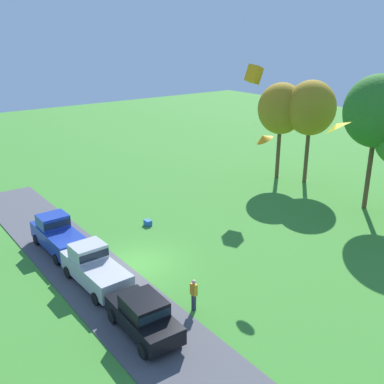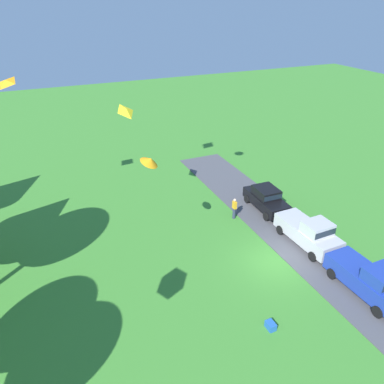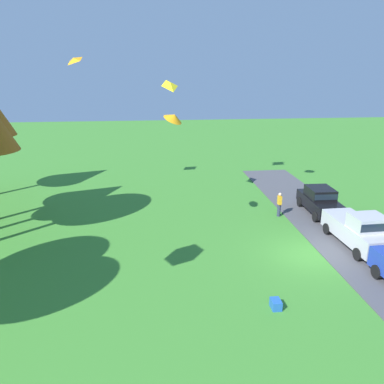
{
  "view_description": "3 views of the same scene",
  "coord_description": "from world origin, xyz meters",
  "px_view_note": "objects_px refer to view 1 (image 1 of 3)",
  "views": [
    {
      "loc": [
        21.13,
        -11.96,
        13.21
      ],
      "look_at": [
        0.6,
        3.47,
        3.96
      ],
      "focal_mm": 42.0,
      "sensor_mm": 36.0,
      "label": 1
    },
    {
      "loc": [
        -15.5,
        12.63,
        15.39
      ],
      "look_at": [
        2.2,
        4.81,
        5.15
      ],
      "focal_mm": 35.0,
      "sensor_mm": 36.0,
      "label": 2
    },
    {
      "loc": [
        -17.6,
        8.35,
        9.64
      ],
      "look_at": [
        0.22,
        6.35,
        3.82
      ],
      "focal_mm": 35.0,
      "sensor_mm": 36.0,
      "label": 3
    }
  ],
  "objects_px": {
    "car_pickup_by_flagpole": "(94,266)",
    "tree_far_right": "(311,108)",
    "car_sedan_near_entrance": "(144,314)",
    "cooler_box": "(148,223)",
    "kite_diamond_low_drifter": "(336,126)",
    "tree_left_of_center": "(377,112)",
    "kite_box_topmost": "(254,74)",
    "kite_delta_near_flag": "(264,138)",
    "car_pickup_mid_row": "(58,234)",
    "tree_lone_near": "(281,109)",
    "person_watching_sky": "(194,295)"
  },
  "relations": [
    {
      "from": "tree_far_right",
      "to": "cooler_box",
      "type": "height_order",
      "value": "tree_far_right"
    },
    {
      "from": "car_sedan_near_entrance",
      "to": "kite_delta_near_flag",
      "type": "bearing_deg",
      "value": 106.49
    },
    {
      "from": "cooler_box",
      "to": "kite_diamond_low_drifter",
      "type": "height_order",
      "value": "kite_diamond_low_drifter"
    },
    {
      "from": "car_sedan_near_entrance",
      "to": "kite_delta_near_flag",
      "type": "height_order",
      "value": "kite_delta_near_flag"
    },
    {
      "from": "person_watching_sky",
      "to": "tree_left_of_center",
      "type": "bearing_deg",
      "value": 98.57
    },
    {
      "from": "car_pickup_mid_row",
      "to": "person_watching_sky",
      "type": "relative_size",
      "value": 2.94
    },
    {
      "from": "car_pickup_by_flagpole",
      "to": "tree_lone_near",
      "type": "distance_m",
      "value": 24.0
    },
    {
      "from": "tree_lone_near",
      "to": "kite_delta_near_flag",
      "type": "xyz_separation_m",
      "value": [
        9.5,
        -11.95,
        0.71
      ]
    },
    {
      "from": "tree_lone_near",
      "to": "car_sedan_near_entrance",
      "type": "bearing_deg",
      "value": -60.6
    },
    {
      "from": "car_sedan_near_entrance",
      "to": "car_pickup_by_flagpole",
      "type": "bearing_deg",
      "value": 179.15
    },
    {
      "from": "person_watching_sky",
      "to": "kite_delta_near_flag",
      "type": "distance_m",
      "value": 10.19
    },
    {
      "from": "kite_box_topmost",
      "to": "person_watching_sky",
      "type": "bearing_deg",
      "value": -51.6
    },
    {
      "from": "car_pickup_mid_row",
      "to": "kite_delta_near_flag",
      "type": "distance_m",
      "value": 14.15
    },
    {
      "from": "car_sedan_near_entrance",
      "to": "tree_lone_near",
      "type": "relative_size",
      "value": 0.5
    },
    {
      "from": "car_pickup_mid_row",
      "to": "kite_delta_near_flag",
      "type": "height_order",
      "value": "kite_delta_near_flag"
    },
    {
      "from": "kite_box_topmost",
      "to": "cooler_box",
      "type": "bearing_deg",
      "value": -79.5
    },
    {
      "from": "tree_far_right",
      "to": "kite_box_topmost",
      "type": "height_order",
      "value": "kite_box_topmost"
    },
    {
      "from": "tree_far_right",
      "to": "tree_left_of_center",
      "type": "relative_size",
      "value": 0.89
    },
    {
      "from": "tree_far_right",
      "to": "kite_diamond_low_drifter",
      "type": "bearing_deg",
      "value": -47.6
    },
    {
      "from": "tree_lone_near",
      "to": "kite_delta_near_flag",
      "type": "bearing_deg",
      "value": -51.5
    },
    {
      "from": "car_pickup_by_flagpole",
      "to": "tree_far_right",
      "type": "bearing_deg",
      "value": 101.65
    },
    {
      "from": "kite_delta_near_flag",
      "to": "kite_box_topmost",
      "type": "bearing_deg",
      "value": 138.74
    },
    {
      "from": "car_pickup_by_flagpole",
      "to": "tree_far_right",
      "type": "height_order",
      "value": "tree_far_right"
    },
    {
      "from": "tree_left_of_center",
      "to": "cooler_box",
      "type": "xyz_separation_m",
      "value": [
        -7.4,
        -15.44,
        -7.42
      ]
    },
    {
      "from": "kite_box_topmost",
      "to": "tree_lone_near",
      "type": "bearing_deg",
      "value": 88.37
    },
    {
      "from": "car_sedan_near_entrance",
      "to": "cooler_box",
      "type": "distance_m",
      "value": 12.36
    },
    {
      "from": "tree_far_right",
      "to": "tree_left_of_center",
      "type": "height_order",
      "value": "tree_left_of_center"
    },
    {
      "from": "car_pickup_mid_row",
      "to": "kite_diamond_low_drifter",
      "type": "bearing_deg",
      "value": 39.23
    },
    {
      "from": "person_watching_sky",
      "to": "tree_left_of_center",
      "type": "xyz_separation_m",
      "value": [
        -2.87,
        19.08,
        6.74
      ]
    },
    {
      "from": "tree_left_of_center",
      "to": "kite_diamond_low_drifter",
      "type": "xyz_separation_m",
      "value": [
        4.91,
        -11.81,
        1.16
      ]
    },
    {
      "from": "cooler_box",
      "to": "kite_delta_near_flag",
      "type": "bearing_deg",
      "value": 27.1
    },
    {
      "from": "kite_diamond_low_drifter",
      "to": "tree_left_of_center",
      "type": "bearing_deg",
      "value": 112.56
    },
    {
      "from": "car_pickup_by_flagpole",
      "to": "person_watching_sky",
      "type": "relative_size",
      "value": 2.95
    },
    {
      "from": "tree_lone_near",
      "to": "kite_diamond_low_drifter",
      "type": "bearing_deg",
      "value": -39.85
    },
    {
      "from": "kite_delta_near_flag",
      "to": "tree_far_right",
      "type": "bearing_deg",
      "value": 118.47
    },
    {
      "from": "person_watching_sky",
      "to": "kite_box_topmost",
      "type": "height_order",
      "value": "kite_box_topmost"
    },
    {
      "from": "car_pickup_by_flagpole",
      "to": "tree_left_of_center",
      "type": "height_order",
      "value": "tree_left_of_center"
    },
    {
      "from": "tree_left_of_center",
      "to": "kite_delta_near_flag",
      "type": "distance_m",
      "value": 11.69
    },
    {
      "from": "person_watching_sky",
      "to": "kite_box_topmost",
      "type": "distance_m",
      "value": 22.05
    },
    {
      "from": "kite_diamond_low_drifter",
      "to": "kite_delta_near_flag",
      "type": "xyz_separation_m",
      "value": [
        -4.97,
        0.13,
        -1.53
      ]
    },
    {
      "from": "car_pickup_by_flagpole",
      "to": "kite_diamond_low_drifter",
      "type": "relative_size",
      "value": 4.89
    },
    {
      "from": "kite_diamond_low_drifter",
      "to": "kite_box_topmost",
      "type": "bearing_deg",
      "value": 149.59
    },
    {
      "from": "tree_left_of_center",
      "to": "kite_box_topmost",
      "type": "height_order",
      "value": "kite_box_topmost"
    },
    {
      "from": "kite_box_topmost",
      "to": "kite_delta_near_flag",
      "type": "xyz_separation_m",
      "value": [
        9.6,
        -8.42,
        -2.52
      ]
    },
    {
      "from": "kite_box_topmost",
      "to": "kite_delta_near_flag",
      "type": "bearing_deg",
      "value": -41.26
    },
    {
      "from": "tree_left_of_center",
      "to": "kite_delta_near_flag",
      "type": "xyz_separation_m",
      "value": [
        -0.06,
        -11.68,
        -0.37
      ]
    },
    {
      "from": "tree_lone_near",
      "to": "tree_left_of_center",
      "type": "bearing_deg",
      "value": -1.58
    },
    {
      "from": "cooler_box",
      "to": "kite_delta_near_flag",
      "type": "height_order",
      "value": "kite_delta_near_flag"
    },
    {
      "from": "person_watching_sky",
      "to": "kite_diamond_low_drifter",
      "type": "distance_m",
      "value": 10.93
    },
    {
      "from": "kite_diamond_low_drifter",
      "to": "car_pickup_by_flagpole",
      "type": "bearing_deg",
      "value": -125.49
    }
  ]
}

